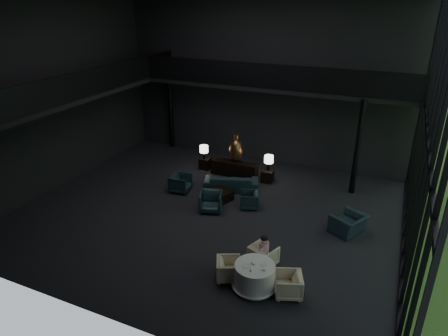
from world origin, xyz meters
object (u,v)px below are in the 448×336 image
at_px(sofa, 231,179).
at_px(lounge_armchair_west, 180,182).
at_px(side_table_left, 205,163).
at_px(side_table_right, 267,176).
at_px(bronze_urn, 236,149).
at_px(child, 264,245).
at_px(console, 234,169).
at_px(lounge_armchair_south, 211,200).
at_px(dining_chair_west, 229,269).
at_px(coffee_table, 219,196).
at_px(lounge_armchair_east, 249,200).
at_px(dining_chair_east, 288,284).
at_px(table_lamp_left, 204,150).
at_px(table_lamp_right, 269,160).
at_px(window_armchair, 349,221).
at_px(dining_chair_north, 263,255).
at_px(dining_table, 255,277).

xyz_separation_m(sofa, lounge_armchair_west, (-1.90, -1.04, -0.05)).
relative_size(side_table_left, side_table_right, 0.97).
distance_m(bronze_urn, child, 6.94).
height_order(console, lounge_armchair_south, lounge_armchair_south).
relative_size(bronze_urn, dining_chair_west, 1.90).
xyz_separation_m(coffee_table, dining_chair_west, (2.31, -4.33, 0.14)).
bearing_deg(side_table_left, lounge_armchair_west, -87.40).
xyz_separation_m(side_table_left, coffee_table, (1.94, -2.65, -0.07)).
relative_size(console, lounge_armchair_east, 3.22).
xyz_separation_m(sofa, dining_chair_east, (4.02, -5.41, -0.13)).
bearing_deg(table_lamp_left, table_lamp_right, -0.01).
bearing_deg(window_armchair, console, -89.69).
xyz_separation_m(dining_chair_north, dining_chair_east, (1.07, -1.01, -0.00)).
bearing_deg(dining_chair_west, coffee_table, 3.92).
distance_m(sofa, window_armchair, 5.28).
height_order(table_lamp_left, sofa, table_lamp_left).
bearing_deg(table_lamp_right, side_table_right, -90.00).
bearing_deg(child, table_lamp_left, -49.87).
bearing_deg(child, dining_chair_east, 138.59).
bearing_deg(lounge_armchair_south, lounge_armchair_east, 15.08).
bearing_deg(child, sofa, -56.43).
height_order(bronze_urn, lounge_armchair_west, bronze_urn).
bearing_deg(lounge_armchair_west, coffee_table, -98.72).
bearing_deg(dining_table, table_lamp_left, 126.25).
bearing_deg(lounge_armchair_west, console, -38.73).
relative_size(table_lamp_left, coffee_table, 0.77).
bearing_deg(dining_table, coffee_table, 125.58).
distance_m(table_lamp_right, dining_table, 7.20).
height_order(lounge_armchair_east, dining_chair_north, dining_chair_north).
bearing_deg(bronze_urn, lounge_armchair_west, -119.92).
xyz_separation_m(bronze_urn, coffee_table, (0.34, -2.64, -1.04)).
relative_size(console, dining_chair_east, 3.01).
bearing_deg(lounge_armchair_west, sofa, -68.07).
bearing_deg(table_lamp_left, dining_chair_west, -58.24).
bearing_deg(side_table_right, bronze_urn, 173.57).
height_order(console, bronze_urn, bronze_urn).
distance_m(side_table_right, dining_chair_east, 7.34).
relative_size(bronze_urn, dining_chair_east, 1.74).
height_order(side_table_left, dining_chair_west, dining_chair_west).
bearing_deg(dining_chair_east, sofa, -164.38).
relative_size(side_table_left, lounge_armchair_west, 0.61).
bearing_deg(coffee_table, dining_chair_north, -47.50).
xyz_separation_m(table_lamp_right, dining_table, (1.88, -6.92, -0.70)).
bearing_deg(lounge_armchair_south, dining_chair_east, -58.72).
xyz_separation_m(window_armchair, child, (-2.09, -3.02, 0.29)).
relative_size(side_table_right, child, 0.83).
distance_m(console, lounge_armchair_south, 3.38).
bearing_deg(coffee_table, table_lamp_right, 63.64).
relative_size(bronze_urn, child, 1.92).
height_order(dining_chair_north, child, child).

